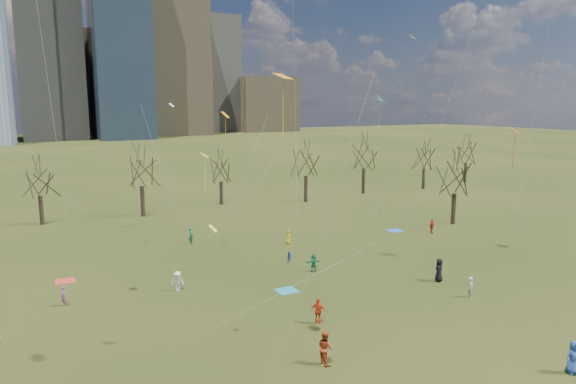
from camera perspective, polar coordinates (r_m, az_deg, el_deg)
name	(u,v)px	position (r m, az deg, el deg)	size (l,w,h in m)	color
ground	(367,317)	(37.18, 8.78, -13.56)	(500.00, 500.00, 0.00)	black
downtown_skyline	(63,44)	(239.96, -23.76, 14.85)	(212.50, 78.00, 118.00)	slate
bare_tree_row	(199,170)	(68.28, -9.85, 2.48)	(113.04, 29.80, 9.50)	black
blanket_teal	(287,291)	(41.43, -0.12, -10.91)	(1.60, 1.50, 0.03)	teal
blanket_navy	(395,231)	(61.37, 11.79, -4.21)	(1.60, 1.50, 0.03)	#2657B1
blanket_crimson	(65,281)	(47.40, -23.51, -9.05)	(1.60, 1.50, 0.03)	#BA3525
person_0	(574,357)	(33.43, 29.16, -15.76)	(0.93, 0.60, 1.90)	#254EA4
person_1	(471,287)	(42.27, 19.64, -9.94)	(0.59, 0.39, 1.62)	silver
person_2	(325,348)	(30.54, 4.15, -16.87)	(0.95, 0.74, 1.96)	#AA3918
person_4	(318,311)	(35.51, 3.40, -13.06)	(1.04, 0.43, 1.78)	red
person_5	(313,263)	(45.73, 2.84, -7.86)	(1.48, 0.47, 1.60)	#197246
person_6	(439,270)	(45.04, 16.44, -8.31)	(0.96, 0.62, 1.96)	black
person_7	(63,296)	(41.67, -23.68, -10.56)	(0.55, 0.36, 1.52)	#90488B
person_8	(289,257)	(48.18, 0.14, -7.26)	(0.51, 0.40, 1.05)	#2839B1
person_9	(178,281)	(42.06, -12.17, -9.67)	(1.04, 0.60, 1.62)	white
person_10	(432,226)	(61.00, 15.70, -3.65)	(1.00, 0.42, 1.70)	red
person_12	(289,237)	(54.42, 0.07, -4.99)	(0.75, 0.49, 1.53)	gold
person_13	(191,236)	(55.26, -10.73, -4.80)	(0.65, 0.43, 1.79)	#176A3C
kites_airborne	(307,116)	(46.12, 2.15, 8.47)	(65.78, 43.76, 33.56)	orange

